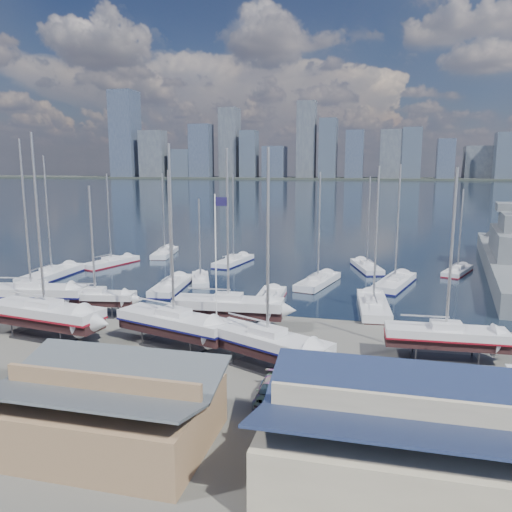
# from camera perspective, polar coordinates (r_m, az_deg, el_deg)

# --- Properties ---
(ground) EXTENTS (1400.00, 1400.00, 0.00)m
(ground) POSITION_cam_1_polar(r_m,az_deg,el_deg) (44.33, -6.23, -10.03)
(ground) COLOR #605E59
(ground) RESTS_ON ground
(water) EXTENTS (1400.00, 600.00, 0.40)m
(water) POSITION_cam_1_polar(r_m,az_deg,el_deg) (349.66, 11.51, 7.46)
(water) COLOR #182737
(water) RESTS_ON ground
(far_shore) EXTENTS (1400.00, 80.00, 2.20)m
(far_shore) POSITION_cam_1_polar(r_m,az_deg,el_deg) (609.35, 12.58, 8.62)
(far_shore) COLOR #2D332D
(far_shore) RESTS_ON ground
(skyline) EXTENTS (639.14, 43.80, 107.69)m
(skyline) POSITION_cam_1_polar(r_m,az_deg,el_deg) (603.66, 11.95, 12.24)
(skyline) COLOR #475166
(skyline) RESTS_ON far_shore
(shed_grey) EXTENTS (12.60, 8.40, 4.17)m
(shed_grey) POSITION_cam_1_polar(r_m,az_deg,el_deg) (30.19, -17.15, -16.07)
(shed_grey) COLOR #8C6B4C
(shed_grey) RESTS_ON ground
(shed_blue) EXTENTS (13.65, 9.45, 4.71)m
(shed_blue) POSITION_cam_1_polar(r_m,az_deg,el_deg) (26.41, 16.28, -19.38)
(shed_blue) COLOR #BFB293
(shed_blue) RESTS_ON ground
(sailboat_cradle_0) EXTENTS (11.62, 5.18, 18.00)m
(sailboat_cradle_0) POSITION_cam_1_polar(r_m,az_deg,el_deg) (57.21, -24.25, -3.97)
(sailboat_cradle_0) COLOR #2D2D33
(sailboat_cradle_0) RESTS_ON ground
(sailboat_cradle_1) EXTENTS (11.68, 4.79, 18.15)m
(sailboat_cradle_1) POSITION_cam_1_polar(r_m,az_deg,el_deg) (48.97, -22.95, -6.15)
(sailboat_cradle_1) COLOR #2D2D33
(sailboat_cradle_1) RESTS_ON ground
(sailboat_cradle_2) EXTENTS (8.34, 3.52, 13.40)m
(sailboat_cradle_2) POSITION_cam_1_polar(r_m,az_deg,el_deg) (54.30, -17.87, -4.52)
(sailboat_cradle_2) COLOR #2D2D33
(sailboat_cradle_2) RESTS_ON ground
(sailboat_cradle_3) EXTENTS (11.05, 5.97, 17.11)m
(sailboat_cradle_3) POSITION_cam_1_polar(r_m,az_deg,el_deg) (43.46, -9.34, -7.56)
(sailboat_cradle_3) COLOR #2D2D33
(sailboat_cradle_3) RESTS_ON ground
(sailboat_cradle_4) EXTENTS (10.60, 3.68, 16.93)m
(sailboat_cradle_4) POSITION_cam_1_polar(r_m,az_deg,el_deg) (47.91, -3.17, -5.76)
(sailboat_cradle_4) COLOR #2D2D33
(sailboat_cradle_4) RESTS_ON ground
(sailboat_cradle_5) EXTENTS (10.61, 6.92, 16.66)m
(sailboat_cradle_5) POSITION_cam_1_polar(r_m,az_deg,el_deg) (38.33, 1.33, -9.91)
(sailboat_cradle_5) COLOR #2D2D33
(sailboat_cradle_5) RESTS_ON ground
(sailboat_cradle_6) EXTENTS (9.53, 3.14, 15.25)m
(sailboat_cradle_6) POSITION_cam_1_polar(r_m,az_deg,el_deg) (42.76, 20.85, -8.54)
(sailboat_cradle_6) COLOR #2D2D33
(sailboat_cradle_6) RESTS_ON ground
(sailboat_moored_0) EXTENTS (3.46, 11.77, 17.52)m
(sailboat_moored_0) POSITION_cam_1_polar(r_m,az_deg,el_deg) (74.82, -22.27, -2.12)
(sailboat_moored_0) COLOR black
(sailboat_moored_0) RESTS_ON water
(sailboat_moored_1) EXTENTS (5.44, 10.34, 14.89)m
(sailboat_moored_1) POSITION_cam_1_polar(r_m,az_deg,el_deg) (81.33, -16.21, -0.82)
(sailboat_moored_1) COLOR black
(sailboat_moored_1) RESTS_ON water
(sailboat_moored_2) EXTENTS (4.54, 10.16, 14.82)m
(sailboat_moored_2) POSITION_cam_1_polar(r_m,az_deg,el_deg) (88.08, -10.38, 0.25)
(sailboat_moored_2) COLOR black
(sailboat_moored_2) RESTS_ON water
(sailboat_moored_3) EXTENTS (4.00, 10.66, 15.56)m
(sailboat_moored_3) POSITION_cam_1_polar(r_m,az_deg,el_deg) (63.74, -9.65, -3.54)
(sailboat_moored_3) COLOR black
(sailboat_moored_3) RESTS_ON water
(sailboat_moored_4) EXTENTS (4.76, 7.99, 11.67)m
(sailboat_moored_4) POSITION_cam_1_polar(r_m,az_deg,el_deg) (67.18, -6.37, -2.73)
(sailboat_moored_4) COLOR black
(sailboat_moored_4) RESTS_ON water
(sailboat_moored_5) EXTENTS (4.47, 10.26, 14.85)m
(sailboat_moored_5) POSITION_cam_1_polar(r_m,az_deg,el_deg) (79.15, -2.58, -0.72)
(sailboat_moored_5) COLOR black
(sailboat_moored_5) RESTS_ON water
(sailboat_moored_6) EXTENTS (3.15, 10.00, 14.81)m
(sailboat_moored_6) POSITION_cam_1_polar(r_m,az_deg,el_deg) (56.52, 1.42, -5.17)
(sailboat_moored_6) COLOR black
(sailboat_moored_6) RESTS_ON water
(sailboat_moored_7) EXTENTS (5.17, 10.51, 15.29)m
(sailboat_moored_7) POSITION_cam_1_polar(r_m,az_deg,el_deg) (65.62, 7.09, -3.06)
(sailboat_moored_7) COLOR black
(sailboat_moored_7) RESTS_ON water
(sailboat_moored_8) EXTENTS (5.38, 10.06, 14.49)m
(sailboat_moored_8) POSITION_cam_1_polar(r_m,az_deg,el_deg) (76.44, 12.53, -1.35)
(sailboat_moored_8) COLOR black
(sailboat_moored_8) RESTS_ON water
(sailboat_moored_9) EXTENTS (3.93, 10.87, 16.07)m
(sailboat_moored_9) POSITION_cam_1_polar(r_m,az_deg,el_deg) (55.54, 13.25, -5.71)
(sailboat_moored_9) COLOR black
(sailboat_moored_9) RESTS_ON water
(sailboat_moored_10) EXTENTS (6.01, 11.32, 16.30)m
(sailboat_moored_10) POSITION_cam_1_polar(r_m,az_deg,el_deg) (66.91, 15.58, -3.11)
(sailboat_moored_10) COLOR black
(sailboat_moored_10) RESTS_ON water
(sailboat_moored_11) EXTENTS (5.46, 8.78, 12.73)m
(sailboat_moored_11) POSITION_cam_1_polar(r_m,az_deg,el_deg) (77.69, 22.03, -1.67)
(sailboat_moored_11) COLOR black
(sailboat_moored_11) RESTS_ON water
(car_a) EXTENTS (2.99, 4.41, 1.39)m
(car_a) POSITION_cam_1_polar(r_m,az_deg,el_deg) (36.05, -19.71, -14.29)
(car_a) COLOR gray
(car_a) RESTS_ON ground
(car_b) EXTENTS (4.18, 1.55, 1.36)m
(car_b) POSITION_cam_1_polar(r_m,az_deg,el_deg) (35.29, -13.58, -14.54)
(car_b) COLOR gray
(car_b) RESTS_ON ground
(car_c) EXTENTS (3.17, 5.96, 1.59)m
(car_c) POSITION_cam_1_polar(r_m,az_deg,el_deg) (34.90, -8.78, -14.45)
(car_c) COLOR gray
(car_c) RESTS_ON ground
(car_d) EXTENTS (2.11, 4.80, 1.37)m
(car_d) POSITION_cam_1_polar(r_m,az_deg,el_deg) (33.99, 1.79, -15.24)
(car_d) COLOR gray
(car_d) RESTS_ON ground
(flagpole) EXTENTS (1.14, 0.12, 12.95)m
(flagpole) POSITION_cam_1_polar(r_m,az_deg,el_deg) (44.06, -4.51, 0.02)
(flagpole) COLOR white
(flagpole) RESTS_ON ground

